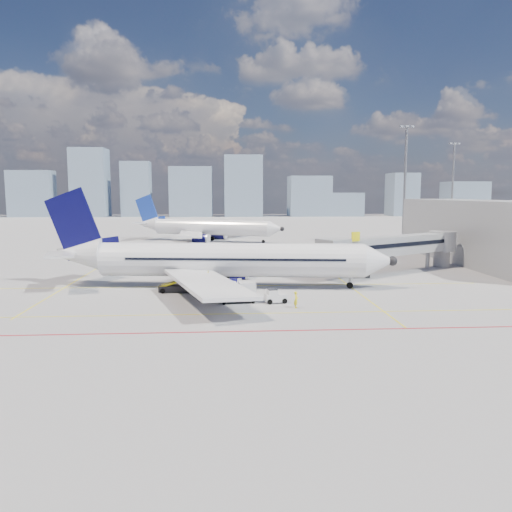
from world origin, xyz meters
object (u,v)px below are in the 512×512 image
(second_aircraft, at_px, (205,227))
(baggage_tug, at_px, (275,296))
(ramp_worker, at_px, (296,300))
(belt_loader, at_px, (178,287))
(cargo_dolly, at_px, (238,291))
(main_aircraft, at_px, (216,260))

(second_aircraft, bearing_deg, baggage_tug, -60.27)
(baggage_tug, distance_m, ramp_worker, 3.01)
(belt_loader, bearing_deg, ramp_worker, -34.40)
(baggage_tug, height_order, ramp_worker, ramp_worker)
(second_aircraft, distance_m, belt_loader, 59.75)
(baggage_tug, height_order, belt_loader, belt_loader)
(ramp_worker, bearing_deg, belt_loader, 75.63)
(ramp_worker, bearing_deg, second_aircraft, 30.44)
(second_aircraft, xyz_separation_m, cargo_dolly, (5.61, -65.55, -2.07))
(ramp_worker, bearing_deg, main_aircraft, 55.65)
(second_aircraft, distance_m, baggage_tug, 66.70)
(baggage_tug, xyz_separation_m, belt_loader, (-10.32, 6.31, -0.10))
(second_aircraft, relative_size, belt_loader, 6.12)
(main_aircraft, height_order, second_aircraft, main_aircraft)
(belt_loader, distance_m, ramp_worker, 14.95)
(second_aircraft, distance_m, cargo_dolly, 65.83)
(cargo_dolly, relative_size, ramp_worker, 2.42)
(main_aircraft, relative_size, cargo_dolly, 10.37)
(main_aircraft, distance_m, baggage_tug, 11.17)
(second_aircraft, height_order, belt_loader, second_aircraft)
(baggage_tug, bearing_deg, ramp_worker, -61.90)
(main_aircraft, bearing_deg, belt_loader, -140.44)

